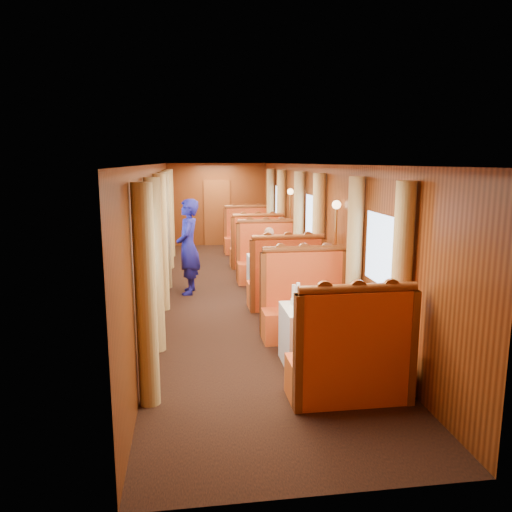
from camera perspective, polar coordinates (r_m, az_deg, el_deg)
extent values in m
cube|color=brown|center=(15.42, -4.47, 4.95)|extent=(0.80, 0.04, 2.00)
cube|color=white|center=(6.46, 7.81, -9.01)|extent=(1.05, 0.72, 0.75)
cube|color=red|center=(5.68, 10.44, -13.60)|extent=(1.30, 0.55, 0.45)
cube|color=red|center=(5.26, 11.42, -8.31)|extent=(1.30, 0.12, 0.80)
cylinder|color=brown|center=(5.13, 11.60, -3.66)|extent=(1.23, 0.10, 0.10)
cube|color=red|center=(7.38, 5.77, -7.66)|extent=(1.30, 0.55, 0.45)
cube|color=red|center=(7.41, 5.47, -2.55)|extent=(1.30, 0.12, 0.80)
cylinder|color=brown|center=(7.32, 5.53, 0.80)|extent=(1.23, 0.10, 0.10)
cube|color=white|center=(9.74, 2.23, -2.15)|extent=(1.05, 0.72, 0.75)
cube|color=red|center=(8.87, 3.32, -4.45)|extent=(1.30, 0.55, 0.45)
cube|color=red|center=(8.52, 3.64, -0.77)|extent=(1.30, 0.12, 0.80)
cylinder|color=brown|center=(8.45, 3.68, 2.16)|extent=(1.23, 0.10, 0.10)
cube|color=red|center=(10.69, 1.32, -1.81)|extent=(1.30, 0.55, 0.45)
cube|color=red|center=(10.78, 1.15, 1.68)|extent=(1.30, 0.12, 0.80)
cylinder|color=brown|center=(10.72, 1.16, 4.00)|extent=(1.23, 0.10, 0.10)
cube|color=white|center=(13.14, -0.48, 1.22)|extent=(1.05, 0.72, 0.75)
cube|color=red|center=(12.24, 0.11, -0.20)|extent=(1.30, 0.55, 0.45)
cube|color=red|center=(11.92, 0.26, 2.56)|extent=(1.30, 0.12, 0.80)
cylinder|color=brown|center=(11.87, 0.26, 4.66)|extent=(1.23, 0.10, 0.10)
cube|color=red|center=(14.09, -0.98, 1.25)|extent=(1.30, 0.55, 0.45)
cube|color=red|center=(14.21, -1.10, 3.88)|extent=(1.30, 0.12, 0.80)
cylinder|color=brown|center=(14.17, -1.10, 5.65)|extent=(1.23, 0.10, 0.10)
cube|color=silver|center=(6.26, 7.45, -5.97)|extent=(0.40, 0.34, 0.01)
cylinder|color=white|center=(6.31, 11.23, -5.97)|extent=(0.23, 0.23, 0.01)
cylinder|color=white|center=(6.39, 4.32, -5.23)|extent=(0.08, 0.08, 0.08)
cylinder|color=white|center=(6.36, 4.34, -4.08)|extent=(0.05, 0.05, 0.18)
cylinder|color=white|center=(6.50, 4.81, -4.96)|extent=(0.08, 0.08, 0.08)
cylinder|color=white|center=(6.46, 4.83, -3.83)|extent=(0.05, 0.05, 0.18)
cylinder|color=silver|center=(9.65, 2.36, 0.42)|extent=(0.06, 0.06, 0.14)
cylinder|color=silver|center=(13.07, -0.58, 3.14)|extent=(0.06, 0.06, 0.14)
cylinder|color=tan|center=(5.26, -12.47, -4.63)|extent=(0.22, 0.22, 2.35)
cylinder|color=tan|center=(6.78, -11.49, -1.16)|extent=(0.22, 0.22, 2.35)
cylinder|color=tan|center=(5.74, 16.22, -3.53)|extent=(0.22, 0.22, 2.35)
cylinder|color=tan|center=(7.15, 11.14, -0.52)|extent=(0.22, 0.22, 2.35)
cylinder|color=tan|center=(8.68, -10.76, 1.46)|extent=(0.22, 0.22, 2.35)
cylinder|color=tan|center=(10.23, -10.37, 2.85)|extent=(0.22, 0.22, 2.35)
cylinder|color=tan|center=(8.98, 7.12, 1.87)|extent=(0.22, 0.22, 2.35)
cylinder|color=tan|center=(10.48, 4.90, 3.18)|extent=(0.22, 0.22, 2.35)
cylinder|color=tan|center=(12.15, -10.02, 4.09)|extent=(0.22, 0.22, 2.35)
cylinder|color=tan|center=(13.70, -9.82, 4.84)|extent=(0.22, 0.22, 2.35)
cylinder|color=tan|center=(12.36, 2.90, 4.35)|extent=(0.22, 0.22, 2.35)
cylinder|color=tan|center=(13.89, 1.68, 5.07)|extent=(0.22, 0.22, 2.35)
cylinder|color=#BF8C3F|center=(7.78, -11.16, -1.51)|extent=(0.04, 0.04, 1.85)
sphere|color=#FFD18C|center=(7.64, -11.42, 5.52)|extent=(0.14, 0.14, 0.14)
cylinder|color=#BF8C3F|center=(8.11, 8.99, -0.93)|extent=(0.04, 0.04, 1.85)
sphere|color=#FFD18C|center=(7.98, 9.19, 5.80)|extent=(0.14, 0.14, 0.14)
cylinder|color=#BF8C3F|center=(11.22, -10.24, 2.26)|extent=(0.04, 0.04, 1.85)
sphere|color=#FFD18C|center=(11.12, -10.41, 7.13)|extent=(0.14, 0.14, 0.14)
cylinder|color=#BF8C3F|center=(11.46, 3.90, 2.57)|extent=(0.04, 0.04, 1.85)
sphere|color=#FFD18C|center=(11.36, 3.96, 7.35)|extent=(0.14, 0.14, 0.14)
imported|color=navy|center=(9.73, -7.75, 1.05)|extent=(0.50, 0.71, 1.85)
cube|color=beige|center=(10.41, 1.50, 0.79)|extent=(0.40, 0.24, 0.55)
sphere|color=tan|center=(10.35, 1.51, 2.75)|extent=(0.20, 0.20, 0.20)
cube|color=beige|center=(10.28, 1.65, -0.63)|extent=(0.36, 0.30, 0.14)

